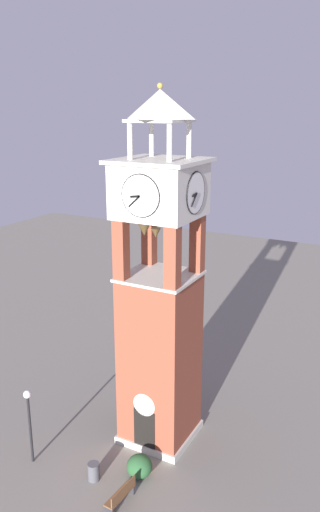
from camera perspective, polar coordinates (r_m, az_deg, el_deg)
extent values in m
plane|color=gray|center=(26.16, 0.00, -19.74)|extent=(80.00, 80.00, 0.00)
cube|color=brown|center=(23.95, 0.00, -11.79)|extent=(3.04, 3.04, 8.23)
cube|color=silver|center=(26.06, 0.00, -19.43)|extent=(3.24, 3.24, 0.35)
cube|color=black|center=(24.40, -1.80, -19.45)|extent=(1.10, 0.04, 2.20)
cylinder|color=silver|center=(23.60, -1.83, -16.70)|extent=(1.10, 0.04, 1.10)
cube|color=brown|center=(21.44, -4.49, 0.61)|extent=(0.56, 0.56, 2.77)
cube|color=brown|center=(20.26, 1.44, -0.30)|extent=(0.56, 0.56, 2.77)
cube|color=brown|center=(23.49, -1.25, 2.09)|extent=(0.56, 0.56, 2.77)
cube|color=brown|center=(22.42, 4.29, 1.34)|extent=(0.56, 0.56, 2.77)
cube|color=silver|center=(22.26, 0.00, -2.30)|extent=(3.20, 3.20, 0.12)
cone|color=brown|center=(21.28, 1.51, 2.83)|extent=(0.56, 0.56, 0.38)
cone|color=brown|center=(22.11, 1.32, 3.36)|extent=(0.57, 0.57, 0.52)
cone|color=brown|center=(22.29, -0.56, 3.48)|extent=(0.37, 0.37, 0.39)
cone|color=brown|center=(21.62, -1.81, 3.05)|extent=(0.58, 0.58, 0.54)
cone|color=brown|center=(21.02, -0.48, 2.66)|extent=(0.42, 0.42, 0.41)
cube|color=silver|center=(21.32, 0.00, 7.57)|extent=(3.28, 3.28, 2.31)
cylinder|color=white|center=(19.89, -2.27, 6.90)|extent=(1.75, 0.05, 1.75)
torus|color=black|center=(19.89, -2.27, 6.90)|extent=(1.78, 0.06, 1.78)
cube|color=black|center=(19.96, -2.90, 6.83)|extent=(0.45, 0.03, 0.15)
cube|color=black|center=(20.01, -2.99, 6.26)|extent=(0.56, 0.03, 0.52)
cylinder|color=white|center=(22.78, 1.99, 8.15)|extent=(1.75, 0.05, 1.75)
torus|color=black|center=(22.78, 1.99, 8.15)|extent=(1.78, 0.06, 1.78)
cube|color=black|center=(22.93, 1.56, 8.13)|extent=(0.45, 0.03, 0.15)
cube|color=black|center=(22.99, 1.46, 7.63)|extent=(0.56, 0.03, 0.52)
cylinder|color=white|center=(22.14, -3.83, 7.87)|extent=(0.05, 1.75, 1.75)
torus|color=black|center=(22.14, -3.83, 7.87)|extent=(0.06, 1.78, 1.78)
cube|color=black|center=(22.00, -4.26, 7.73)|extent=(0.03, 0.45, 0.15)
cube|color=black|center=(21.99, -4.31, 7.18)|extent=(0.03, 0.56, 0.52)
cylinder|color=white|center=(20.60, 4.11, 7.21)|extent=(0.05, 1.75, 1.75)
torus|color=black|center=(20.60, 4.11, 7.21)|extent=(0.06, 1.78, 1.78)
cube|color=black|center=(20.39, 4.01, 7.02)|extent=(0.03, 0.45, 0.15)
cube|color=black|center=(20.38, 3.95, 6.44)|extent=(0.03, 0.56, 0.52)
cube|color=silver|center=(21.16, 0.00, 10.87)|extent=(3.64, 3.64, 0.16)
cylinder|color=silver|center=(20.76, -3.46, 12.99)|extent=(0.22, 0.22, 1.48)
cylinder|color=silver|center=(19.88, 1.10, 12.86)|extent=(0.22, 0.22, 1.48)
cylinder|color=silver|center=(22.32, -0.98, 13.28)|extent=(0.22, 0.22, 1.48)
cylinder|color=silver|center=(21.50, 3.34, 13.12)|extent=(0.22, 0.22, 1.48)
cube|color=silver|center=(21.06, 0.00, 15.25)|extent=(2.24, 2.24, 0.12)
pyramid|color=silver|center=(21.05, 0.00, 17.01)|extent=(2.24, 2.24, 1.17)
sphere|color=#B79338|center=(21.07, 0.00, 18.93)|extent=(0.24, 0.24, 0.24)
cube|color=brown|center=(22.44, -4.62, -25.63)|extent=(0.55, 1.63, 0.06)
cube|color=brown|center=(22.16, -4.20, -25.28)|extent=(0.16, 1.60, 0.44)
cube|color=#2D2D33|center=(22.19, -5.85, -27.10)|extent=(0.40, 0.11, 0.42)
cube|color=#2D2D33|center=(23.02, -3.43, -25.08)|extent=(0.40, 0.11, 0.42)
cylinder|color=black|center=(24.33, -14.63, -18.74)|extent=(0.12, 0.12, 3.30)
sphere|color=silver|center=(23.33, -14.97, -15.07)|extent=(0.36, 0.36, 0.36)
cylinder|color=#4C4C51|center=(23.65, -7.61, -23.28)|extent=(0.52, 0.52, 0.80)
ellipsoid|color=#28562D|center=(23.58, -2.37, -22.93)|extent=(1.13, 1.13, 1.01)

